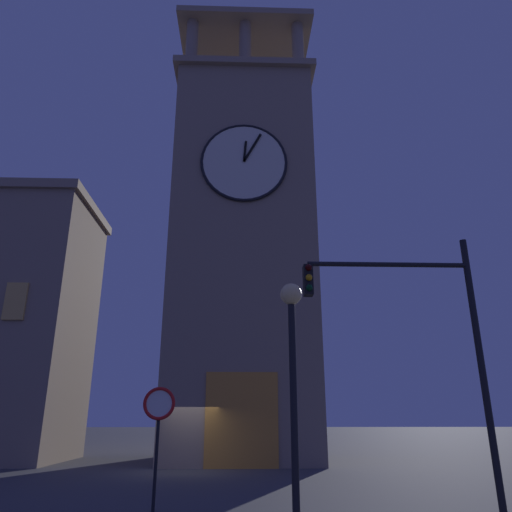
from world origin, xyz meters
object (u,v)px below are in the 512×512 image
clocktower (243,256)px  no_horn_sign (159,413)px  street_lamp (292,351)px  traffic_signal_near (423,326)px

clocktower → no_horn_sign: size_ratio=9.99×
clocktower → street_lamp: clocktower is taller
no_horn_sign → clocktower: bearing=-98.3°
street_lamp → no_horn_sign: bearing=-43.6°
clocktower → traffic_signal_near: 17.37m
street_lamp → no_horn_sign: size_ratio=1.68×
traffic_signal_near → street_lamp: traffic_signal_near is taller
clocktower → traffic_signal_near: size_ratio=4.41×
traffic_signal_near → no_horn_sign: 6.65m
clocktower → no_horn_sign: (2.06, 14.16, -8.88)m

